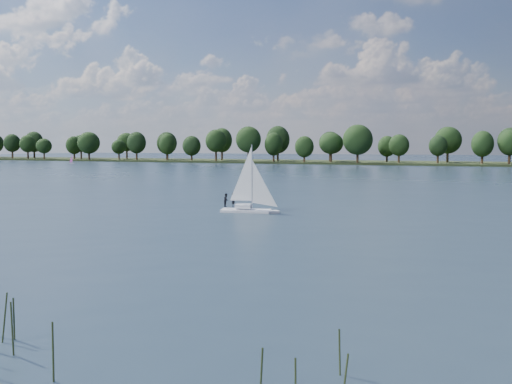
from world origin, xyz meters
TOP-DOWN VIEW (x-y plane):
  - ground at (0.00, 100.00)m, footprint 700.00×700.00m
  - far_shore at (0.00, 212.00)m, footprint 660.00×40.00m
  - sailboat at (8.48, 34.00)m, footprint 6.19×2.66m
  - dinghy_pink at (-126.27, 163.40)m, footprint 2.58×1.48m
  - treeline at (-1.23, 208.27)m, footprint 562.53×74.68m

SIDE VIEW (x-z plane):
  - ground at x=0.00m, z-range 0.00..0.00m
  - far_shore at x=0.00m, z-range -0.75..0.75m
  - dinghy_pink at x=-126.27m, z-range -1.02..2.86m
  - sailboat at x=8.48m, z-range -1.74..6.15m
  - treeline at x=-1.23m, z-range -0.54..16.54m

